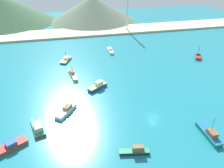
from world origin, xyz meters
name	(u,v)px	position (x,y,z in m)	size (l,w,h in m)	color
ground	(128,76)	(0.00, 30.00, -0.25)	(260.00, 280.00, 0.50)	teal
fishing_boat_0	(98,86)	(-15.08, 22.42, 1.07)	(8.55, 6.79, 3.00)	#14478C
fishing_boat_1	(38,127)	(-37.14, 3.04, 0.88)	(5.51, 10.11, 2.39)	red
fishing_boat_2	(73,74)	(-24.36, 35.20, 0.91)	(3.86, 11.16, 5.19)	gold
fishing_boat_3	(110,51)	(-1.86, 58.88, 0.86)	(2.37, 8.39, 2.23)	silver
fishing_boat_4	(135,151)	(-10.61, -12.74, 0.88)	(8.50, 3.25, 2.52)	#232328
fishing_boat_5	(7,148)	(-44.78, -3.85, 0.78)	(11.23, 8.11, 2.28)	brown
fishing_boat_6	(198,56)	(42.10, 41.49, 0.82)	(6.33, 8.42, 5.95)	brown
fishing_boat_7	(66,60)	(-26.67, 52.16, 0.71)	(6.34, 8.85, 4.91)	#1E5BA8
fishing_boat_8	(66,110)	(-28.26, 9.39, 0.85)	(7.75, 8.78, 6.23)	silver
fishing_boat_9	(209,134)	(12.86, -11.48, 0.97)	(2.82, 10.24, 7.23)	#198466
beach_strip	(101,31)	(0.00, 97.27, 0.60)	(247.00, 20.18, 1.20)	beige
hill_west	(0,9)	(-73.16, 138.64, 10.89)	(82.12, 82.12, 21.78)	#3D6042
hill_central	(93,9)	(-1.09, 129.35, 9.71)	(70.99, 70.99, 19.41)	#60705B
radio_tower	(128,7)	(18.36, 95.47, 16.29)	(3.19, 2.56, 31.94)	silver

